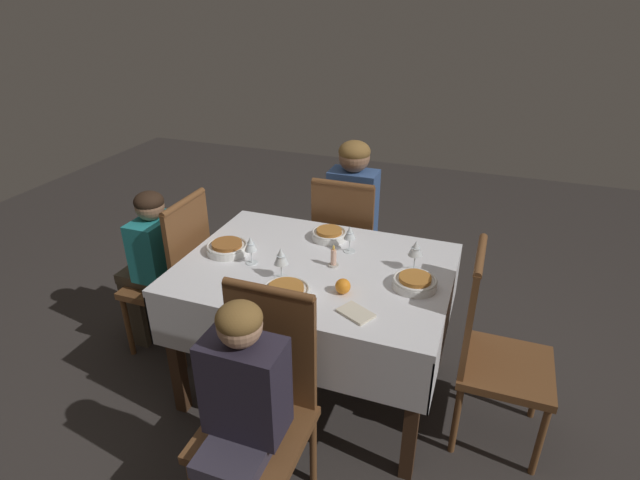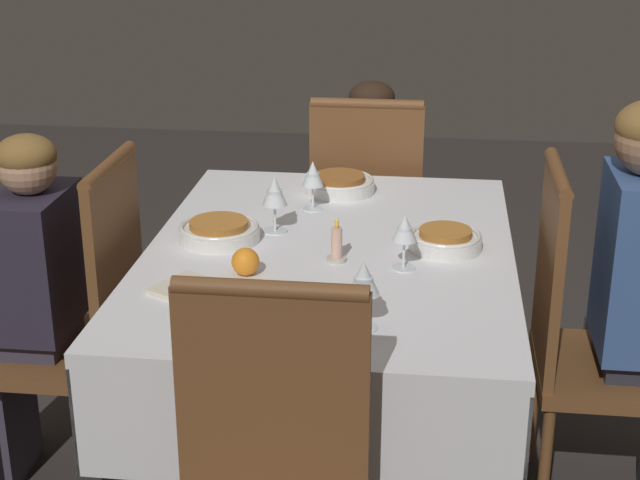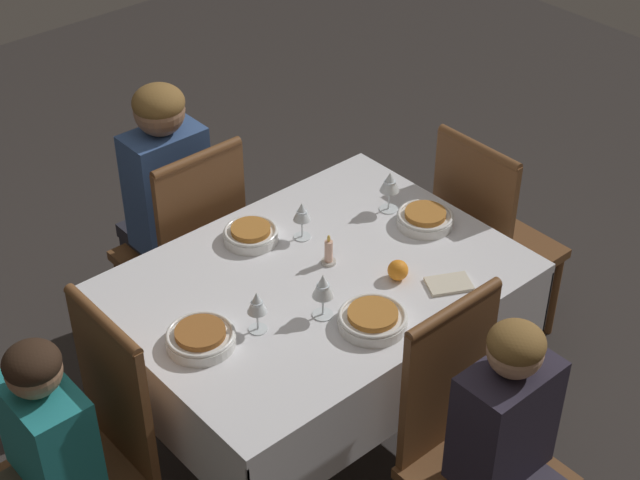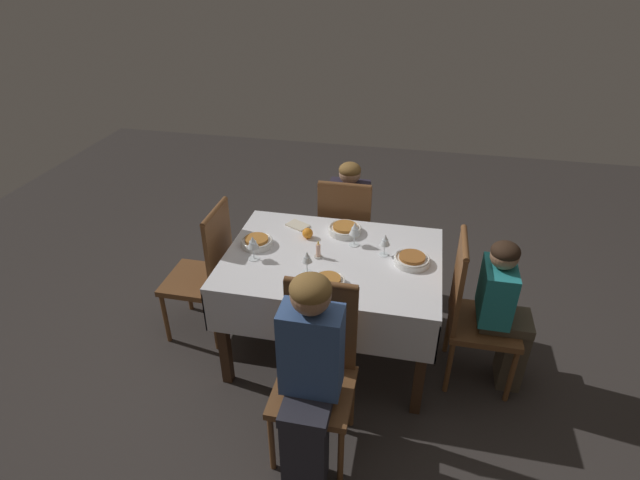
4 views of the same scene
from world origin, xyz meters
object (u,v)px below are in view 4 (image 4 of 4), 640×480
Objects in this scene: chair_north at (346,233)px; person_child_teal at (504,309)px; person_child_dark at (349,217)px; chair_east at (473,309)px; dining_table at (332,270)px; wine_glass_east at (385,240)px; wine_glass_west at (253,243)px; bowl_north at (345,229)px; chair_south at (316,366)px; bowl_east at (412,260)px; chair_west at (206,269)px; wine_glass_north at (355,229)px; bowl_west at (257,242)px; bowl_south at (328,282)px; napkin_red_folded at (298,225)px; orange_fruit at (308,233)px; wine_glass_south at (307,258)px; person_adult_denim at (309,369)px; candle_centerpiece at (318,252)px.

person_child_teal is (1.07, -0.73, 0.03)m from chair_north.
chair_east is at bearing 134.85° from person_child_dark.
dining_table is 8.94× the size of wine_glass_east.
wine_glass_west is at bearing 93.33° from person_child_teal.
person_child_teal is 4.56× the size of bowl_north.
bowl_east is at bearing 58.97° from chair_south.
chair_west is 1.38m from bowl_east.
chair_south is 1.00× the size of chair_north.
dining_table is 0.29m from wine_glass_north.
chair_south is at bearing -52.97° from bowl_west.
bowl_south is 0.89× the size of bowl_east.
chair_south is at bearing -87.76° from bowl_south.
chair_east is 1.28m from person_child_dark.
dining_table is 1.05m from person_child_teal.
dining_table is 7.63× the size of napkin_red_folded.
bowl_north is 0.66m from wine_glass_west.
bowl_south is at bearing 69.89° from chair_west.
orange_fruit is 0.40× the size of napkin_red_folded.
person_child_teal reaches higher than chair_north.
wine_glass_west is (-0.77, -0.21, 0.01)m from wine_glass_east.
person_child_dark reaches higher than bowl_north.
chair_north reaches higher than bowl_south.
person_child_teal reaches higher than orange_fruit.
wine_glass_north is 0.21m from wine_glass_east.
chair_south is 0.84m from wine_glass_west.
bowl_east is at bearing 121.06° from person_child_dark.
person_child_teal is 6.95× the size of wine_glass_south.
person_child_teal is at bearing -2.44° from bowl_west.
wine_glass_south is 2.07× the size of orange_fruit.
person_adult_denim is 1.11× the size of person_child_dark.
person_child_teal is at bearing -18.55° from bowl_north.
bowl_east is 0.84m from napkin_red_folded.
candle_centerpiece is at bearing 113.08° from bowl_south.
wine_glass_south is 0.91× the size of wine_glass_west.
person_adult_denim is 1.00m from wine_glass_east.
person_adult_denim is at bearing -88.85° from bowl_north.
person_child_dark is at bearing 85.31° from wine_glass_south.
chair_west is at bearing 44.74° from person_child_dark.
person_adult_denim reaches higher than wine_glass_south.
dining_table is 0.17m from candle_centerpiece.
candle_centerpiece is at bearing -7.63° from bowl_west.
wine_glass_north is at bearing 86.60° from person_adult_denim.
wine_glass_north reaches higher than dining_table.
bowl_north is at bearing 91.33° from chair_south.
wine_glass_east reaches higher than wine_glass_south.
dining_table is at bearing -94.80° from bowl_north.
bowl_south is at bearing -83.69° from dining_table.
person_child_teal is 1.56m from bowl_west.
orange_fruit is (-0.12, 0.21, -0.00)m from candle_centerpiece.
wine_glass_south is (-0.11, -0.20, 0.20)m from dining_table.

